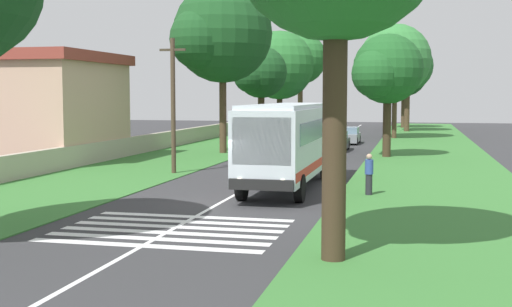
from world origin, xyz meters
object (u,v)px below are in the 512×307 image
at_px(roadside_building, 29,107).
at_px(roadside_tree_right_4, 407,67).
at_px(coach_bus, 289,140).
at_px(roadside_tree_right_1, 393,62).
at_px(roadside_tree_left_0, 278,67).
at_px(roadside_tree_right_3, 403,75).
at_px(trailing_car_2, 313,132).
at_px(roadside_tree_left_2, 220,35).
at_px(roadside_tree_left_3, 299,60).
at_px(utility_pole, 173,103).
at_px(trailing_car_0, 336,142).
at_px(trailing_car_1, 349,136).
at_px(pedestrian, 369,174).
at_px(roadside_tree_left_1, 260,74).
at_px(roadside_tree_right_0, 386,71).

bearing_deg(roadside_building, roadside_tree_right_4, -29.11).
bearing_deg(coach_bus, roadside_tree_right_1, -5.21).
relative_size(coach_bus, roadside_tree_left_0, 1.08).
distance_m(coach_bus, roadside_tree_right_1, 36.35).
bearing_deg(roadside_tree_right_3, coach_bus, 176.18).
height_order(roadside_tree_left_0, roadside_tree_right_1, roadside_tree_right_1).
distance_m(trailing_car_2, roadside_tree_left_2, 19.12).
distance_m(roadside_tree_left_3, roadside_building, 38.87).
relative_size(roadside_tree_right_4, utility_pole, 1.45).
height_order(trailing_car_0, roadside_tree_left_2, roadside_tree_left_2).
height_order(roadside_tree_left_2, roadside_tree_right_3, roadside_tree_left_2).
relative_size(trailing_car_0, trailing_car_1, 1.00).
distance_m(roadside_tree_left_2, roadside_building, 13.78).
xyz_separation_m(roadside_tree_right_3, pedestrian, (-59.19, 0.24, -5.71)).
bearing_deg(roadside_tree_left_2, pedestrian, -147.27).
distance_m(roadside_tree_left_2, utility_pole, 13.38).
height_order(roadside_tree_left_2, roadside_tree_right_4, roadside_tree_left_2).
height_order(coach_bus, roadside_tree_left_1, roadside_tree_left_1).
distance_m(trailing_car_2, roadside_tree_right_4, 18.71).
bearing_deg(roadside_building, roadside_tree_left_0, -20.53).
relative_size(trailing_car_0, roadside_tree_left_0, 0.41).
height_order(trailing_car_1, roadside_tree_left_0, roadside_tree_left_0).
bearing_deg(roadside_tree_right_1, trailing_car_0, 166.85).
bearing_deg(utility_pole, roadside_building, 67.98).
relative_size(coach_bus, roadside_tree_right_4, 1.09).
height_order(trailing_car_2, roadside_tree_left_2, roadside_tree_left_2).
height_order(coach_bus, roadside_tree_right_0, roadside_tree_right_0).
xyz_separation_m(roadside_tree_left_1, pedestrian, (-29.51, -11.35, -5.03)).
relative_size(trailing_car_2, roadside_tree_right_0, 0.53).
bearing_deg(roadside_tree_left_1, roadside_tree_right_3, -21.32).
xyz_separation_m(roadside_tree_left_3, pedestrian, (-47.13, -10.97, -7.11)).
bearing_deg(trailing_car_1, utility_pole, 164.12).
bearing_deg(roadside_tree_left_0, roadside_tree_left_1, -179.36).
bearing_deg(trailing_car_1, roadside_tree_left_3, 22.62).
xyz_separation_m(coach_bus, pedestrian, (-1.52, -3.61, -1.24)).
bearing_deg(roadside_tree_left_2, trailing_car_1, -34.51).
bearing_deg(roadside_building, utility_pole, -112.02).
relative_size(coach_bus, pedestrian, 6.60).
relative_size(roadside_tree_right_1, roadside_building, 1.05).
bearing_deg(pedestrian, coach_bus, 67.16).
bearing_deg(trailing_car_2, roadside_tree_left_1, 145.33).
bearing_deg(roadside_tree_right_4, roadside_tree_right_3, 3.72).
distance_m(roadside_building, pedestrian, 24.07).
distance_m(trailing_car_2, utility_pole, 29.86).
xyz_separation_m(trailing_car_2, utility_pole, (-29.55, 3.02, 3.02)).
distance_m(coach_bus, trailing_car_0, 20.67).
distance_m(trailing_car_1, utility_pole, 25.20).
xyz_separation_m(roadside_tree_left_2, utility_pole, (-12.51, -1.09, -4.60)).
relative_size(roadside_tree_right_0, pedestrian, 4.80).
relative_size(trailing_car_0, roadside_tree_right_0, 0.53).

